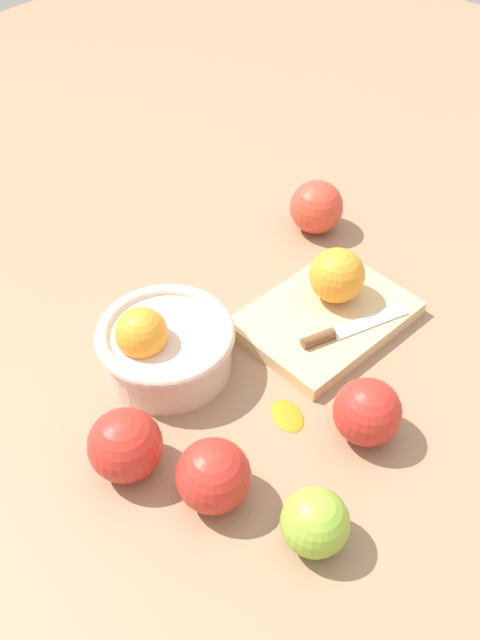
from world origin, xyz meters
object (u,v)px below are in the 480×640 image
(bowl, at_px, (164,345))
(apple_front_left_2, at_px, (315,522))
(apple_mid_left, at_px, (125,445))
(orange_on_board, at_px, (337,275))
(apple_front_left, at_px, (367,412))
(cutting_board, at_px, (326,317))
(apple_back_right, at_px, (316,207))
(apple_front_left_3, at_px, (213,476))
(knife, at_px, (341,331))

(bowl, relative_size, apple_front_left_2, 2.42)
(apple_mid_left, bearing_deg, apple_front_left_2, -72.02)
(bowl, bearing_deg, orange_on_board, -21.91)
(apple_front_left, bearing_deg, cutting_board, 50.98)
(apple_back_right, bearing_deg, apple_mid_left, -167.06)
(apple_mid_left, xyz_separation_m, apple_front_left, (0.21, -0.17, -0.00))
(apple_front_left_2, bearing_deg, orange_on_board, 33.13)
(apple_front_left, bearing_deg, apple_back_right, 45.98)
(cutting_board, distance_m, apple_front_left_3, 0.30)
(cutting_board, height_order, apple_mid_left, apple_mid_left)
(orange_on_board, distance_m, apple_back_right, 0.18)
(bowl, xyz_separation_m, apple_back_right, (0.35, 0.03, -0.00))
(apple_front_left, height_order, apple_front_left_3, apple_front_left_3)
(cutting_board, xyz_separation_m, apple_back_right, (0.15, 0.14, 0.03))
(orange_on_board, height_order, apple_front_left_2, orange_on_board)
(bowl, xyz_separation_m, apple_mid_left, (-0.13, -0.08, 0.00))
(knife, distance_m, apple_mid_left, 0.31)
(knife, bearing_deg, bowl, 141.70)
(apple_back_right, xyz_separation_m, apple_front_left, (-0.27, -0.28, -0.00))
(knife, height_order, apple_mid_left, apple_mid_left)
(apple_front_left_2, xyz_separation_m, apple_front_left_3, (-0.03, 0.11, 0.00))
(bowl, relative_size, orange_on_board, 2.30)
(apple_front_left_2, distance_m, apple_front_left_3, 0.11)
(cutting_board, relative_size, knife, 1.48)
(cutting_board, height_order, knife, knife)
(cutting_board, xyz_separation_m, apple_front_left_3, (-0.29, -0.07, 0.03))
(apple_back_right, xyz_separation_m, apple_mid_left, (-0.48, -0.11, 0.00))
(orange_on_board, height_order, apple_front_left, orange_on_board)
(apple_front_left, bearing_deg, apple_mid_left, 141.72)
(orange_on_board, relative_size, apple_front_left_2, 1.05)
(bowl, height_order, apple_front_left_2, bowl)
(cutting_board, bearing_deg, knife, -118.39)
(orange_on_board, bearing_deg, apple_front_left_2, -146.87)
(orange_on_board, xyz_separation_m, knife, (-0.05, -0.05, -0.03))
(apple_back_right, bearing_deg, orange_on_board, -134.13)
(apple_front_left_3, bearing_deg, cutting_board, 13.53)
(orange_on_board, distance_m, apple_mid_left, 0.36)
(bowl, distance_m, apple_mid_left, 0.15)
(knife, height_order, apple_front_left, apple_front_left)
(apple_mid_left, height_order, apple_front_left_3, apple_mid_left)
(bowl, height_order, apple_back_right, bowl)
(cutting_board, xyz_separation_m, apple_front_left, (-0.11, -0.14, 0.03))
(knife, bearing_deg, apple_back_right, 44.94)
(cutting_board, distance_m, apple_mid_left, 0.33)
(bowl, height_order, knife, bowl)
(cutting_board, relative_size, apple_back_right, 2.75)
(apple_mid_left, bearing_deg, orange_on_board, -2.52)
(bowl, bearing_deg, apple_front_left_3, -118.52)
(bowl, bearing_deg, apple_mid_left, -149.60)
(bowl, bearing_deg, knife, -38.30)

